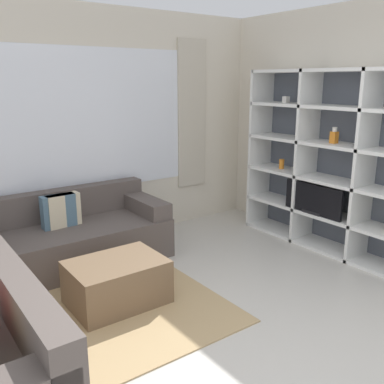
# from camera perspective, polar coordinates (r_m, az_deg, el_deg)

# --- Properties ---
(ground_plane) EXTENTS (16.00, 16.00, 0.00)m
(ground_plane) POSITION_cam_1_polar(r_m,az_deg,el_deg) (3.10, 14.07, -23.44)
(ground_plane) COLOR beige
(wall_back) EXTENTS (5.71, 0.11, 2.70)m
(wall_back) POSITION_cam_1_polar(r_m,az_deg,el_deg) (5.07, -13.49, 8.23)
(wall_back) COLOR beige
(wall_back) RESTS_ON ground_plane
(wall_right) EXTENTS (0.07, 4.32, 2.70)m
(wall_right) POSITION_cam_1_polar(r_m,az_deg,el_deg) (5.25, 18.12, 8.06)
(wall_right) COLOR beige
(wall_right) RESTS_ON ground_plane
(area_rug) EXTENTS (2.51, 1.89, 0.01)m
(area_rug) POSITION_cam_1_polar(r_m,az_deg,el_deg) (3.77, -16.26, -16.01)
(area_rug) COLOR tan
(area_rug) RESTS_ON ground_plane
(shelving_unit) EXTENTS (0.40, 2.31, 2.01)m
(shelving_unit) POSITION_cam_1_polar(r_m,az_deg,el_deg) (5.01, 18.58, 3.61)
(shelving_unit) COLOR #515660
(shelving_unit) RESTS_ON ground_plane
(couch_main) EXTENTS (2.04, 0.88, 0.76)m
(couch_main) POSITION_cam_1_polar(r_m,az_deg,el_deg) (4.68, -16.27, -5.97)
(couch_main) COLOR #564C47
(couch_main) RESTS_ON ground_plane
(ottoman) EXTENTS (0.80, 0.58, 0.40)m
(ottoman) POSITION_cam_1_polar(r_m,az_deg,el_deg) (3.83, -9.98, -11.80)
(ottoman) COLOR brown
(ottoman) RESTS_ON ground_plane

